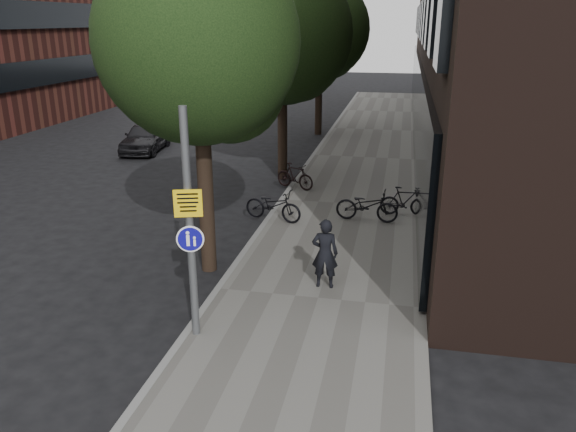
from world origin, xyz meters
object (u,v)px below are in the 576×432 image
(parked_bike_facade_near, at_px, (367,205))
(signpost, at_px, (190,226))
(pedestrian, at_px, (325,253))
(parked_car_near, at_px, (146,137))

(parked_bike_facade_near, bearing_deg, signpost, 163.01)
(parked_bike_facade_near, bearing_deg, pedestrian, 176.50)
(signpost, height_order, parked_car_near, signpost)
(pedestrian, distance_m, parked_bike_facade_near, 4.59)
(signpost, xyz_separation_m, parked_car_near, (-7.97, 14.93, -1.61))
(parked_bike_facade_near, xyz_separation_m, parked_car_near, (-10.68, 7.94, 0.07))
(signpost, relative_size, pedestrian, 2.70)
(parked_bike_facade_near, distance_m, parked_car_near, 13.31)
(signpost, relative_size, parked_car_near, 1.09)
(parked_car_near, bearing_deg, signpost, -69.52)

